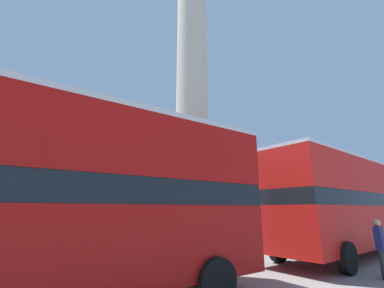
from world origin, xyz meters
The scene contains 7 objects.
ground_plane centered at (0.00, 0.00, 0.00)m, with size 200.00×200.00×0.00m, color gray.
monument_column centered at (0.00, 0.00, 6.99)m, with size 6.30×6.30×21.80m.
bus_a centered at (-8.94, -5.74, 2.32)m, with size 10.99×3.36×4.18m.
bus_b centered at (3.79, -6.69, 2.36)m, with size 10.85×2.88×4.26m.
equestrian_statue centered at (11.84, 4.46, 1.83)m, with size 4.21×3.91×6.39m.
street_lamp centered at (3.23, -3.75, 2.91)m, with size 0.44×0.44×4.97m.
pedestrian_near_lamp centered at (0.23, -8.84, 0.97)m, with size 0.47×0.23×1.72m.
Camera 1 is at (-9.51, -11.67, 2.02)m, focal length 24.00 mm.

